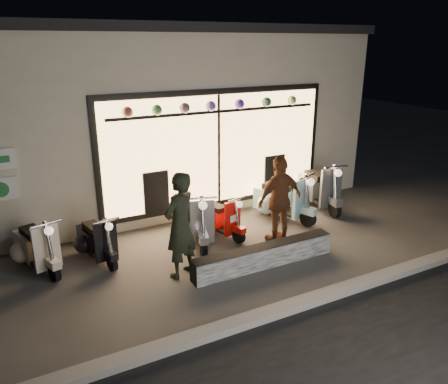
# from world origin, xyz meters

# --- Properties ---
(ground) EXTENTS (40.00, 40.00, 0.00)m
(ground) POSITION_xyz_m (0.00, 0.00, 0.00)
(ground) COLOR #383533
(ground) RESTS_ON ground
(kerb) EXTENTS (40.00, 0.25, 0.12)m
(kerb) POSITION_xyz_m (0.00, -2.00, 0.06)
(kerb) COLOR slate
(kerb) RESTS_ON ground
(shop_building) EXTENTS (10.20, 6.23, 4.20)m
(shop_building) POSITION_xyz_m (0.00, 4.98, 2.10)
(shop_building) COLOR beige
(shop_building) RESTS_ON ground
(graffiti_barrier) EXTENTS (2.77, 0.28, 0.40)m
(graffiti_barrier) POSITION_xyz_m (0.40, -0.65, 0.20)
(graffiti_barrier) COLOR black
(graffiti_barrier) RESTS_ON ground
(scooter_silver) EXTENTS (0.78, 1.54, 1.10)m
(scooter_silver) POSITION_xyz_m (-0.17, 0.97, 0.44)
(scooter_silver) COLOR black
(scooter_silver) RESTS_ON ground
(scooter_red) EXTENTS (0.63, 1.25, 0.89)m
(scooter_red) POSITION_xyz_m (0.28, 1.01, 0.36)
(scooter_red) COLOR black
(scooter_red) RESTS_ON ground
(scooter_black) EXTENTS (0.57, 1.29, 0.91)m
(scooter_black) POSITION_xyz_m (-2.19, 1.09, 0.37)
(scooter_black) COLOR black
(scooter_black) RESTS_ON ground
(scooter_cream) EXTENTS (0.70, 1.40, 1.00)m
(scooter_cream) POSITION_xyz_m (-3.20, 1.23, 0.40)
(scooter_cream) COLOR black
(scooter_cream) RESTS_ON ground
(scooter_blue) EXTENTS (0.85, 1.52, 1.10)m
(scooter_blue) POSITION_xyz_m (1.92, 1.16, 0.44)
(scooter_blue) COLOR black
(scooter_blue) RESTS_ON ground
(scooter_grey) EXTENTS (0.67, 1.62, 1.15)m
(scooter_grey) POSITION_xyz_m (3.20, 1.37, 0.46)
(scooter_grey) COLOR black
(scooter_grey) RESTS_ON ground
(man) EXTENTS (0.80, 0.70, 1.85)m
(man) POSITION_xyz_m (-1.03, -0.25, 0.92)
(man) COLOR black
(man) RESTS_ON ground
(woman) EXTENTS (1.07, 0.53, 1.77)m
(woman) POSITION_xyz_m (1.22, 0.10, 0.88)
(woman) COLOR brown
(woman) RESTS_ON ground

